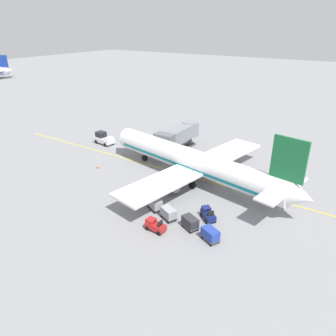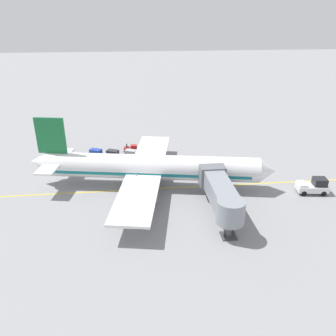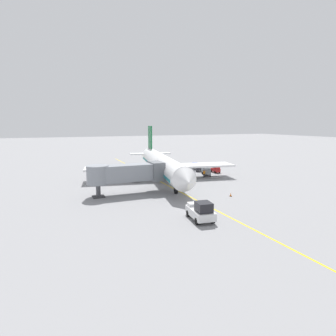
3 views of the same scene
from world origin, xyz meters
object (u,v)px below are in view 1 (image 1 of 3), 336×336
object	(u,v)px
jet_bridge	(179,135)
safety_cone_nose_left	(97,166)
baggage_tug_trailing	(208,214)
baggage_cart_front	(155,203)
pushback_tractor	(104,139)
baggage_cart_third_in_train	(190,222)
baggage_cart_tail_end	(210,234)
baggage_tug_lead	(155,225)
baggage_cart_second_in_train	(168,213)
parked_airliner	(194,162)
ground_crew_wing_walker	(153,195)

from	to	relation	value
jet_bridge	safety_cone_nose_left	bearing A→B (deg)	152.20
baggage_tug_trailing	baggage_cart_front	world-z (taller)	baggage_tug_trailing
pushback_tractor	baggage_cart_third_in_train	xyz separation A→B (m)	(-16.50, -30.06, -0.15)
jet_bridge	baggage_cart_front	bearing A→B (deg)	-156.75
baggage_cart_third_in_train	safety_cone_nose_left	world-z (taller)	baggage_cart_third_in_train
baggage_tug_trailing	baggage_cart_tail_end	world-z (taller)	baggage_tug_trailing
jet_bridge	pushback_tractor	world-z (taller)	jet_bridge
baggage_tug_lead	baggage_cart_second_in_train	world-z (taller)	baggage_tug_lead
parked_airliner	baggage_cart_tail_end	size ratio (longest dim) A/B	12.75
baggage_cart_second_in_train	baggage_cart_tail_end	bearing A→B (deg)	-99.64
baggage_tug_trailing	ground_crew_wing_walker	size ratio (longest dim) A/B	1.59
pushback_tractor	baggage_tug_trailing	world-z (taller)	pushback_tractor
baggage_tug_trailing	baggage_cart_second_in_train	world-z (taller)	baggage_tug_trailing
baggage_cart_second_in_train	safety_cone_nose_left	size ratio (longest dim) A/B	4.94
baggage_tug_lead	baggage_cart_third_in_train	distance (m)	4.27
baggage_cart_front	safety_cone_nose_left	bearing A→B (deg)	71.12
parked_airliner	baggage_cart_front	distance (m)	10.84
jet_bridge	safety_cone_nose_left	xyz separation A→B (m)	(-14.49, 7.64, -3.16)
baggage_cart_tail_end	safety_cone_nose_left	xyz separation A→B (m)	(7.60, 25.49, -0.66)
baggage_cart_second_in_train	jet_bridge	bearing A→B (deg)	28.49
baggage_cart_front	baggage_cart_second_in_train	world-z (taller)	same
ground_crew_wing_walker	safety_cone_nose_left	xyz separation A→B (m)	(3.86, 14.76, -0.66)
baggage_tug_lead	safety_cone_nose_left	bearing A→B (deg)	63.64
baggage_cart_front	baggage_cart_tail_end	size ratio (longest dim) A/B	1.00
jet_bridge	baggage_cart_third_in_train	world-z (taller)	jet_bridge
pushback_tractor	safety_cone_nose_left	world-z (taller)	pushback_tractor
baggage_tug_lead	ground_crew_wing_walker	xyz separation A→B (m)	(5.57, 4.27, 0.24)
jet_bridge	baggage_tug_lead	size ratio (longest dim) A/B	4.77
pushback_tractor	baggage_tug_trailing	distance (m)	33.70
baggage_cart_third_in_train	baggage_tug_lead	bearing A→B (deg)	128.47
baggage_tug_trailing	baggage_cart_second_in_train	size ratio (longest dim) A/B	0.92
pushback_tractor	baggage_tug_lead	size ratio (longest dim) A/B	1.82
baggage_cart_second_in_train	baggage_cart_third_in_train	bearing A→B (deg)	-94.81
pushback_tractor	baggage_tug_lead	xyz separation A→B (m)	(-19.15, -26.73, -0.39)
baggage_cart_front	baggage_cart_tail_end	bearing A→B (deg)	-102.42
parked_airliner	safety_cone_nose_left	bearing A→B (deg)	107.30
parked_airliner	safety_cone_nose_left	distance (m)	17.20
baggage_tug_lead	baggage_cart_second_in_train	distance (m)	2.94
baggage_cart_front	baggage_cart_second_in_train	bearing A→B (deg)	-108.65
parked_airliner	baggage_cart_second_in_train	world-z (taller)	parked_airliner
jet_bridge	safety_cone_nose_left	world-z (taller)	jet_bridge
pushback_tractor	baggage_cart_second_in_train	distance (m)	31.27
baggage_cart_front	baggage_cart_tail_end	distance (m)	9.46
parked_airliner	baggage_cart_tail_end	world-z (taller)	parked_airliner
baggage_cart_second_in_train	baggage_cart_tail_end	xyz separation A→B (m)	(-1.10, -6.46, 0.00)
jet_bridge	baggage_tug_trailing	distance (m)	24.10
parked_airliner	jet_bridge	world-z (taller)	parked_airliner
pushback_tractor	baggage_cart_tail_end	bearing A→B (deg)	-117.55
jet_bridge	baggage_cart_second_in_train	size ratio (longest dim) A/B	4.17
baggage_tug_lead	baggage_cart_tail_end	bearing A→B (deg)	-74.15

